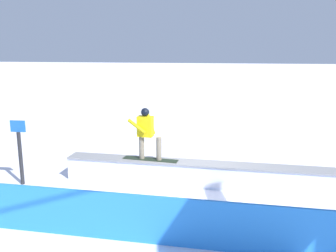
# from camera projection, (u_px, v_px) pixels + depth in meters

# --- Properties ---
(ground_plane) EXTENTS (120.00, 120.00, 0.00)m
(ground_plane) POSITION_uv_depth(u_px,v_px,m) (195.00, 185.00, 9.92)
(ground_plane) COLOR white
(grind_box) EXTENTS (7.02, 1.05, 0.63)m
(grind_box) POSITION_uv_depth(u_px,v_px,m) (196.00, 175.00, 9.86)
(grind_box) COLOR white
(grind_box) RESTS_ON ground_plane
(snowboarder) EXTENTS (1.52, 0.48, 1.39)m
(snowboarder) POSITION_uv_depth(u_px,v_px,m) (147.00, 132.00, 9.87)
(snowboarder) COLOR black
(snowboarder) RESTS_ON grind_box
(safety_fence) EXTENTS (9.69, 0.74, 0.96)m
(safety_fence) POSITION_uv_depth(u_px,v_px,m) (186.00, 223.00, 6.81)
(safety_fence) COLOR #2983EB
(safety_fence) RESTS_ON ground_plane
(trail_marker) EXTENTS (0.40, 0.10, 1.73)m
(trail_marker) POSITION_uv_depth(u_px,v_px,m) (20.00, 150.00, 9.80)
(trail_marker) COLOR #262628
(trail_marker) RESTS_ON ground_plane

